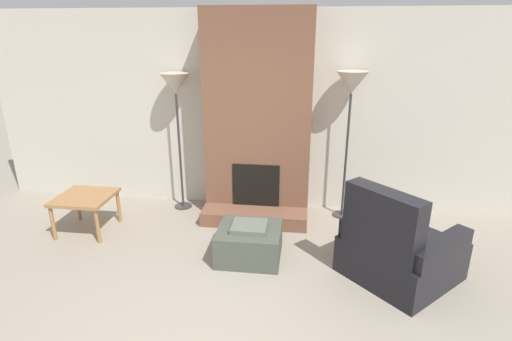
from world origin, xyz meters
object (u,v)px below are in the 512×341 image
Objects in this scene: side_table at (85,200)px; floor_lamp_right at (351,89)px; ottoman at (249,242)px; armchair at (396,252)px; floor_lamp_left at (176,90)px.

side_table is 3.47m from floor_lamp_right.
floor_lamp_right is at bearing 47.73° from ottoman.
floor_lamp_right reaches higher than armchair.
floor_lamp_left is at bearing 40.92° from side_table.
armchair is 3.58m from side_table.
floor_lamp_right is at bearing -27.47° from armchair.
side_table is 0.34× the size of floor_lamp_right.
floor_lamp_left is 0.97× the size of floor_lamp_right.
floor_lamp_left is (-1.11, 1.18, 1.44)m from ottoman.
armchair reaches higher than side_table.
ottoman is 2.17m from floor_lamp_left.
floor_lamp_right reaches higher than ottoman.
side_table is at bearing 170.05° from ottoman.
armchair is at bearing -73.36° from floor_lamp_right.
floor_lamp_right is at bearing 14.71° from side_table.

